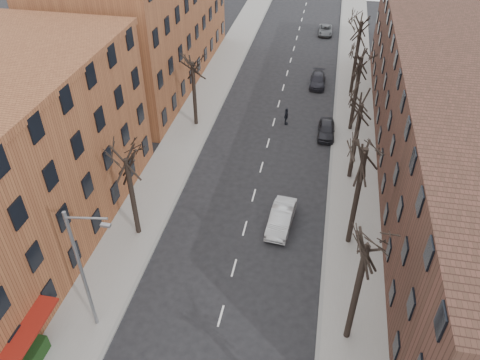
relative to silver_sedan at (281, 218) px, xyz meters
The scene contains 17 objects.
sidewalk_left 17.71m from the silver_sedan, 126.81° to the left, with size 4.00×90.00×0.15m, color gray.
sidewalk_right 15.17m from the silver_sedan, 69.15° to the left, with size 4.00×90.00×0.15m, color gray.
building_left_far 30.36m from the silver_sedan, 128.77° to the left, with size 12.00×28.00×14.00m, color brown.
building_right 16.78m from the silver_sedan, 34.39° to the left, with size 12.00×50.00×10.00m, color #462920.
tree_right_b 10.17m from the silver_sedan, 60.51° to the right, with size 5.20×5.20×10.80m, color black, non-canonical shape.
tree_right_c 5.12m from the silver_sedan, ahead, with size 5.20×5.20×11.60m, color black, non-canonical shape.
tree_right_d 8.77m from the silver_sedan, 55.12° to the left, with size 5.20×5.20×10.00m, color black, non-canonical shape.
tree_right_e 15.99m from the silver_sedan, 71.77° to the left, with size 5.20×5.20×10.80m, color black, non-canonical shape.
tree_right_f 23.71m from the silver_sedan, 77.83° to the left, with size 5.20×5.20×11.60m, color black, non-canonical shape.
tree_left_a 10.62m from the silver_sedan, 164.49° to the right, with size 5.20×5.20×9.50m, color black, non-canonical shape.
tree_left_b 16.68m from the silver_sedan, 127.77° to the left, with size 5.20×5.20×9.50m, color black, non-canonical shape.
streetlight 15.11m from the silver_sedan, 131.64° to the right, with size 2.45×0.22×9.03m.
silver_sedan is the anchor object (origin of this frame).
parked_car_near 13.86m from the silver_sedan, 78.78° to the left, with size 1.58×3.93×1.34m, color black.
parked_car_mid 24.57m from the silver_sedan, 87.21° to the left, with size 1.73×4.25×1.23m, color black.
parked_car_far 41.51m from the silver_sedan, 88.29° to the left, with size 1.91×4.15×1.15m, color #54575C.
pedestrian_crossing 15.08m from the silver_sedan, 95.23° to the left, with size 1.04×0.43×1.77m, color black.
Camera 1 is at (4.59, -5.24, 24.10)m, focal length 35.00 mm.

